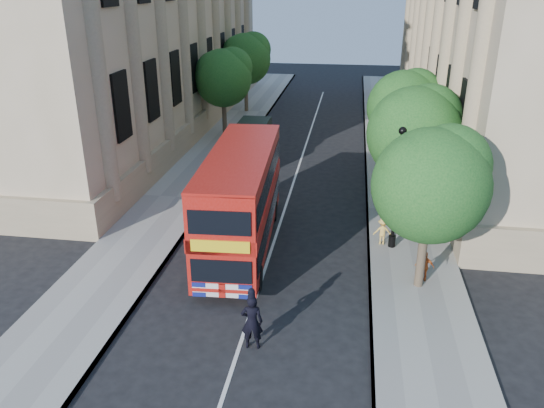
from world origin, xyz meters
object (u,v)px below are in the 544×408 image
at_px(box_van, 252,145).
at_px(woman_pedestrian, 408,211).
at_px(lamp_post, 397,194).
at_px(double_decker_bus, 241,198).
at_px(police_constable, 252,322).

bearing_deg(box_van, woman_pedestrian, -43.32).
xyz_separation_m(lamp_post, woman_pedestrian, (0.75, 1.99, -1.56)).
distance_m(double_decker_bus, box_van, 11.23).
distance_m(box_van, woman_pedestrian, 11.89).
height_order(lamp_post, woman_pedestrian, lamp_post).
relative_size(double_decker_bus, woman_pedestrian, 5.46).
relative_size(lamp_post, box_van, 1.16).
distance_m(lamp_post, double_decker_bus, 6.32).
bearing_deg(police_constable, double_decker_bus, -81.76).
relative_size(police_constable, woman_pedestrian, 1.10).
height_order(double_decker_bus, police_constable, double_decker_bus).
bearing_deg(double_decker_bus, box_van, 95.40).
relative_size(lamp_post, police_constable, 2.81).
bearing_deg(box_van, double_decker_bus, -81.52).
bearing_deg(police_constable, box_van, -85.49).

